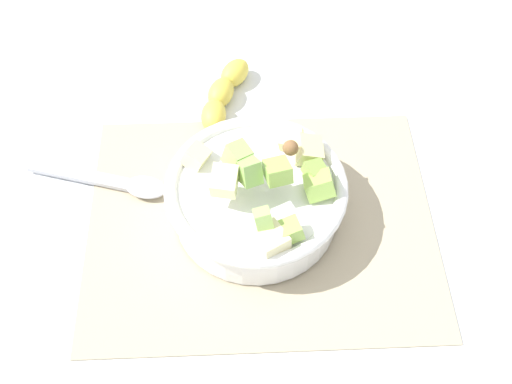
# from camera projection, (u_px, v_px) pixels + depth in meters

# --- Properties ---
(ground_plane) EXTENTS (2.40, 2.40, 0.00)m
(ground_plane) POSITION_uv_depth(u_px,v_px,m) (261.00, 222.00, 0.79)
(ground_plane) COLOR silver
(placemat) EXTENTS (0.45, 0.35, 0.01)m
(placemat) POSITION_uv_depth(u_px,v_px,m) (261.00, 221.00, 0.79)
(placemat) COLOR tan
(placemat) RESTS_ON ground_plane
(salad_bowl) EXTENTS (0.23, 0.23, 0.12)m
(salad_bowl) POSITION_uv_depth(u_px,v_px,m) (257.00, 196.00, 0.76)
(salad_bowl) COLOR white
(salad_bowl) RESTS_ON placemat
(serving_spoon) EXTENTS (0.20, 0.08, 0.01)m
(serving_spoon) POSITION_uv_depth(u_px,v_px,m) (119.00, 182.00, 0.82)
(serving_spoon) COLOR #B7B7BC
(serving_spoon) RESTS_ON placemat
(banana_whole) EXTENTS (0.08, 0.15, 0.04)m
(banana_whole) POSITION_uv_depth(u_px,v_px,m) (223.00, 93.00, 0.90)
(banana_whole) COLOR yellow
(banana_whole) RESTS_ON ground_plane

